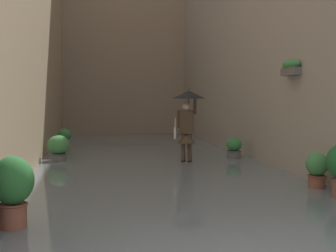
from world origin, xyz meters
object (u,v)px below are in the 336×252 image
at_px(potted_plant_near_left, 234,149).
at_px(potted_plant_mid_right, 13,188).
at_px(person_wading, 187,112).
at_px(potted_plant_far_right, 65,137).
at_px(potted_plant_near_right, 59,147).
at_px(potted_plant_far_left, 317,170).

relative_size(potted_plant_near_left, potted_plant_mid_right, 0.65).
bearing_deg(person_wading, potted_plant_mid_right, 58.58).
height_order(potted_plant_near_left, potted_plant_far_right, potted_plant_far_right).
relative_size(potted_plant_near_right, potted_plant_far_right, 1.07).
distance_m(person_wading, potted_plant_far_left, 4.57).
bearing_deg(potted_plant_far_left, potted_plant_near_right, -43.02).
bearing_deg(person_wading, potted_plant_far_right, -51.21).
relative_size(person_wading, potted_plant_far_left, 2.73).
bearing_deg(potted_plant_mid_right, person_wading, -121.42).
distance_m(potted_plant_near_left, potted_plant_near_right, 5.07).
bearing_deg(potted_plant_near_right, potted_plant_far_left, 136.98).
height_order(potted_plant_near_left, potted_plant_far_left, potted_plant_far_left).
bearing_deg(potted_plant_near_right, person_wading, 167.37).
height_order(potted_plant_mid_right, potted_plant_near_right, potted_plant_mid_right).
relative_size(potted_plant_near_left, potted_plant_far_right, 0.91).
height_order(potted_plant_far_left, potted_plant_near_right, potted_plant_near_right).
distance_m(potted_plant_far_left, potted_plant_near_right, 7.20).
bearing_deg(potted_plant_mid_right, potted_plant_far_right, -90.36).
distance_m(person_wading, potted_plant_near_left, 1.91).
bearing_deg(potted_plant_near_left, potted_plant_far_right, -38.30).
bearing_deg(potted_plant_near_left, person_wading, 16.86).
relative_size(person_wading, potted_plant_far_right, 2.85).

